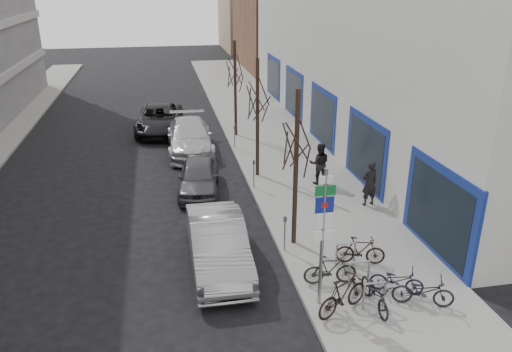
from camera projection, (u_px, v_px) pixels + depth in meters
name	position (u px, v px, depth m)	size (l,w,h in m)	color
ground	(235.00, 317.00, 13.66)	(120.00, 120.00, 0.00)	black
sidewalk_east	(297.00, 173.00, 23.55)	(5.00, 70.00, 0.15)	slate
commercial_building	(477.00, 45.00, 29.42)	(20.00, 32.00, 10.00)	#B7B7B2
brick_building_far	(301.00, 27.00, 50.98)	(12.00, 14.00, 8.00)	brown
tan_building_far	(273.00, 13.00, 64.57)	(13.00, 12.00, 9.00)	#937A5B
highway_sign_pole	(323.00, 230.00, 13.17)	(0.55, 0.10, 4.20)	gray
bike_rack	(359.00, 271.00, 14.64)	(0.66, 2.26, 0.83)	gray
tree_near	(297.00, 132.00, 15.80)	(1.80, 1.80, 5.50)	black
tree_mid	(258.00, 90.00, 21.73)	(1.80, 1.80, 5.50)	black
tree_far	(235.00, 66.00, 27.66)	(1.80, 1.80, 5.50)	black
meter_front	(285.00, 230.00, 16.44)	(0.10, 0.08, 1.27)	gray
meter_mid	(254.00, 171.00, 21.46)	(0.10, 0.08, 1.27)	gray
meter_back	(235.00, 135.00, 26.48)	(0.10, 0.08, 1.27)	gray
bike_near_left	(375.00, 291.00, 13.67)	(0.52, 1.73, 1.06)	black
bike_near_right	(343.00, 295.00, 13.44)	(0.55, 1.84, 1.11)	black
bike_mid_curb	(397.00, 278.00, 14.35)	(0.46, 1.53, 0.94)	black
bike_mid_inner	(330.00, 269.00, 14.74)	(0.48, 1.61, 0.98)	black
bike_far_curb	(423.00, 289.00, 13.76)	(0.51, 1.69, 1.03)	black
bike_far_inner	(360.00, 250.00, 15.80)	(0.47, 1.58, 0.96)	black
parked_car_front	(218.00, 244.00, 15.78)	(1.73, 4.96, 1.64)	#939397
parked_car_mid	(199.00, 177.00, 21.46)	(1.66, 4.13, 1.41)	#464549
parked_car_back	(190.00, 137.00, 26.42)	(2.31, 5.69, 1.65)	#B8B8BD
lane_car	(160.00, 119.00, 29.93)	(2.59, 5.62, 1.56)	black
pedestrian_near	(369.00, 183.00, 19.76)	(0.68, 0.45, 1.87)	black
pedestrian_far	(319.00, 163.00, 21.85)	(0.70, 0.47, 1.89)	black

